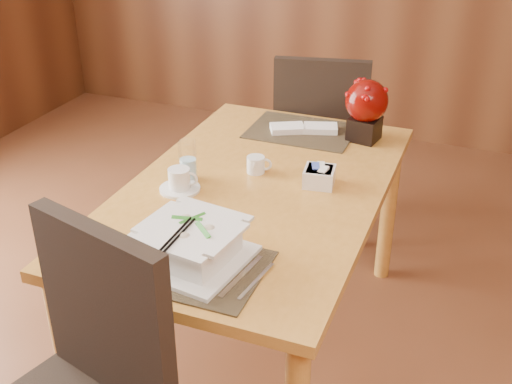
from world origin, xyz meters
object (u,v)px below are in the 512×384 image
at_px(soup_setting, 192,244).
at_px(far_chair, 321,137).
at_px(creamer_jug, 256,165).
at_px(water_glass, 188,160).
at_px(berry_decor, 366,106).
at_px(bread_plate, 76,246).
at_px(dining_table, 256,209).
at_px(sugar_caddy, 319,177).
at_px(coffee_cup, 179,181).

relative_size(soup_setting, far_chair, 0.35).
bearing_deg(creamer_jug, water_glass, -161.22).
distance_m(soup_setting, berry_decor, 1.12).
distance_m(water_glass, creamer_jug, 0.26).
relative_size(water_glass, berry_decor, 0.59).
height_order(soup_setting, bread_plate, soup_setting).
distance_m(soup_setting, bread_plate, 0.38).
relative_size(dining_table, sugar_caddy, 13.71).
height_order(dining_table, bread_plate, bread_plate).
bearing_deg(sugar_caddy, soup_setting, -108.92).
relative_size(sugar_caddy, bread_plate, 0.70).
bearing_deg(dining_table, soup_setting, -90.03).
xyz_separation_m(coffee_cup, far_chair, (0.23, 1.07, -0.22)).
distance_m(water_glass, berry_decor, 0.80).
bearing_deg(coffee_cup, berry_decor, 53.15).
xyz_separation_m(sugar_caddy, far_chair, (-0.23, 0.85, -0.22)).
xyz_separation_m(soup_setting, sugar_caddy, (0.21, 0.62, -0.03)).
height_order(soup_setting, berry_decor, berry_decor).
height_order(berry_decor, bread_plate, berry_decor).
bearing_deg(far_chair, soup_setting, 79.02).
relative_size(creamer_jug, berry_decor, 0.34).
bearing_deg(coffee_cup, sugar_caddy, 25.98).
bearing_deg(berry_decor, far_chair, 127.34).
bearing_deg(soup_setting, creamer_jug, 102.05).
bearing_deg(soup_setting, berry_decor, 84.17).
distance_m(dining_table, water_glass, 0.31).
bearing_deg(coffee_cup, dining_table, 27.30).
relative_size(creamer_jug, bread_plate, 0.57).
relative_size(dining_table, soup_setting, 4.32).
xyz_separation_m(coffee_cup, berry_decor, (0.52, 0.69, 0.11)).
distance_m(soup_setting, far_chair, 1.48).
height_order(creamer_jug, berry_decor, berry_decor).
xyz_separation_m(berry_decor, bread_plate, (-0.64, -1.15, -0.14)).
height_order(soup_setting, sugar_caddy, soup_setting).
height_order(water_glass, bread_plate, water_glass).
bearing_deg(soup_setting, dining_table, 98.18).
relative_size(coffee_cup, creamer_jug, 1.68).
relative_size(bread_plate, far_chair, 0.16).
bearing_deg(sugar_caddy, far_chair, 105.19).
xyz_separation_m(soup_setting, far_chair, (-0.02, 1.46, -0.25)).
height_order(coffee_cup, water_glass, water_glass).
xyz_separation_m(dining_table, berry_decor, (0.27, 0.56, 0.25)).
relative_size(dining_table, water_glass, 9.72).
bearing_deg(creamer_jug, dining_table, -84.01).
distance_m(creamer_jug, far_chair, 0.86).
bearing_deg(soup_setting, water_glass, 125.91).
bearing_deg(bread_plate, coffee_cup, 74.80).
relative_size(sugar_caddy, far_chair, 0.11).
bearing_deg(coffee_cup, bread_plate, -105.20).
bearing_deg(berry_decor, coffee_cup, -126.85).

